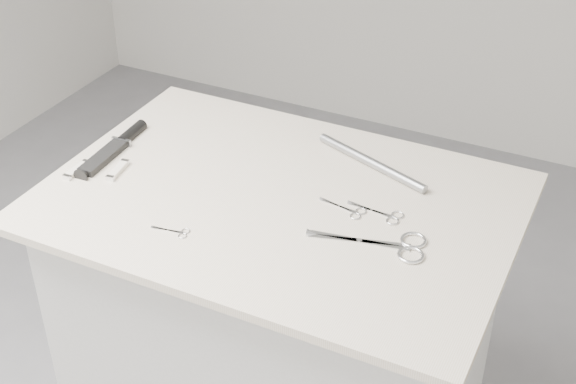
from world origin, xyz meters
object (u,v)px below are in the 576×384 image
at_px(plinth, 280,355).
at_px(embroidery_scissors_b, 349,210).
at_px(pocket_knife_b, 118,170).
at_px(metal_rail, 371,162).
at_px(tiny_scissors, 175,232).
at_px(embroidery_scissors_a, 385,215).
at_px(pocket_knife_a, 77,170).
at_px(large_shears, 393,245).
at_px(sheathed_knife, 117,146).

distance_m(plinth, embroidery_scissors_b, 0.50).
height_order(pocket_knife_b, metal_rail, metal_rail).
bearing_deg(tiny_scissors, plinth, 48.27).
xyz_separation_m(embroidery_scissors_a, pocket_knife_a, (-0.68, -0.15, 0.00)).
bearing_deg(metal_rail, embroidery_scissors_a, -60.43).
xyz_separation_m(embroidery_scissors_b, pocket_knife_a, (-0.61, -0.13, 0.00)).
bearing_deg(large_shears, pocket_knife_b, 168.47).
bearing_deg(pocket_knife_b, sheathed_knife, 29.04).
xyz_separation_m(large_shears, pocket_knife_a, (-0.73, -0.05, 0.00)).
relative_size(plinth, embroidery_scissors_b, 8.43).
height_order(large_shears, pocket_knife_a, pocket_knife_a).
relative_size(plinth, tiny_scissors, 11.09).
relative_size(embroidery_scissors_b, sheathed_knife, 0.44).
distance_m(embroidery_scissors_b, pocket_knife_a, 0.62).
height_order(pocket_knife_a, metal_rail, metal_rail).
xyz_separation_m(embroidery_scissors_b, sheathed_knife, (-0.59, -0.01, 0.01)).
bearing_deg(sheathed_knife, embroidery_scissors_b, -92.46).
height_order(large_shears, embroidery_scissors_a, large_shears).
xyz_separation_m(embroidery_scissors_a, embroidery_scissors_b, (-0.07, -0.02, -0.00)).
bearing_deg(embroidery_scissors_b, metal_rail, 106.81).
distance_m(embroidery_scissors_a, pocket_knife_b, 0.61).
xyz_separation_m(embroidery_scissors_b, pocket_knife_b, (-0.52, -0.09, 0.00)).
bearing_deg(plinth, metal_rail, 57.40).
bearing_deg(pocket_knife_b, embroidery_scissors_a, -88.37).
distance_m(tiny_scissors, pocket_knife_a, 0.34).
bearing_deg(plinth, sheathed_knife, 178.01).
xyz_separation_m(pocket_knife_a, metal_rail, (0.58, 0.31, 0.01)).
relative_size(sheathed_knife, metal_rail, 0.79).
distance_m(tiny_scissors, metal_rail, 0.49).
height_order(plinth, sheathed_knife, sheathed_knife).
distance_m(plinth, pocket_knife_b, 0.61).
height_order(large_shears, sheathed_knife, sheathed_knife).
height_order(embroidery_scissors_a, tiny_scissors, same).
height_order(plinth, embroidery_scissors_a, embroidery_scissors_a).
bearing_deg(embroidery_scissors_b, tiny_scissors, -132.18).
bearing_deg(large_shears, sheathed_knife, 161.73).
xyz_separation_m(tiny_scissors, sheathed_knife, (-0.30, 0.22, 0.01)).
height_order(plinth, large_shears, large_shears).
xyz_separation_m(embroidery_scissors_a, metal_rail, (-0.10, 0.17, 0.01)).
height_order(plinth, embroidery_scissors_b, embroidery_scissors_b).
bearing_deg(plinth, pocket_knife_a, -166.66).
bearing_deg(metal_rail, large_shears, -60.59).
distance_m(plinth, metal_rail, 0.54).
xyz_separation_m(pocket_knife_a, pocket_knife_b, (0.08, 0.04, 0.00)).
distance_m(embroidery_scissors_b, tiny_scissors, 0.36).
height_order(plinth, metal_rail, metal_rail).
height_order(large_shears, pocket_knife_b, pocket_knife_b).
distance_m(large_shears, tiny_scissors, 0.44).
bearing_deg(pocket_knife_a, embroidery_scissors_b, -77.93).
xyz_separation_m(pocket_knife_b, metal_rail, (0.50, 0.27, 0.01)).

